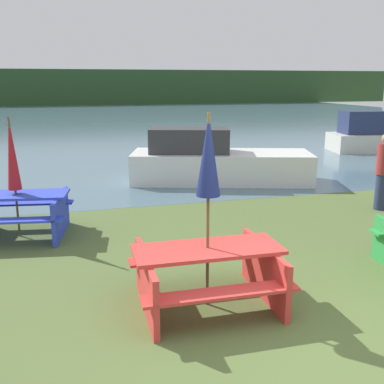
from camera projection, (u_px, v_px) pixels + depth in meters
The scene contains 10 objects.
ground_plane at pixel (303, 352), 4.56m from camera, with size 60.00×60.00×0.00m, color #516633.
water at pixel (97, 118), 33.39m from camera, with size 60.00×50.00×0.00m.
far_treeline at pixel (84, 87), 51.62m from camera, with size 80.00×1.60×4.00m.
picnic_table_red at pixel (207, 270), 5.43m from camera, with size 1.80×1.42×0.74m.
picnic_table_blue at pixel (17, 211), 7.87m from camera, with size 1.94×1.64×0.77m.
umbrella_navy at pixel (208, 157), 5.10m from camera, with size 0.28×0.28×2.34m.
umbrella_crimson at pixel (12, 155), 7.63m from camera, with size 0.23×0.23×2.10m.
boat at pixel (215, 162), 12.19m from camera, with size 5.06×2.94×1.46m.
boat_second at pixel (373, 136), 17.63m from camera, with size 3.83×2.14×1.56m.
person at pixel (384, 172), 9.45m from camera, with size 0.33×0.33×1.63m.
Camera 1 is at (-2.16, -3.58, 2.67)m, focal length 42.00 mm.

